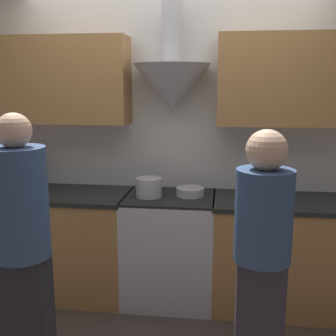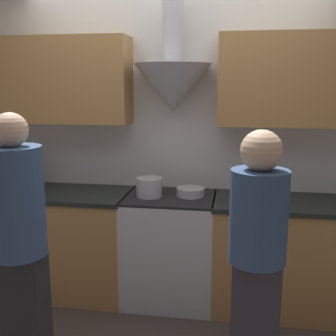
# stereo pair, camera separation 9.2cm
# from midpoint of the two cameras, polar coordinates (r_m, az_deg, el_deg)

# --- Properties ---
(ground_plane) EXTENTS (12.00, 12.00, 0.00)m
(ground_plane) POSITION_cam_midpoint_polar(r_m,az_deg,el_deg) (3.44, 0.20, -19.66)
(ground_plane) COLOR #423833
(wall_back) EXTENTS (8.40, 0.61, 2.60)m
(wall_back) POSITION_cam_midpoint_polar(r_m,az_deg,el_deg) (3.54, 1.00, 6.67)
(wall_back) COLOR white
(wall_back) RESTS_ON ground_plane
(counter_left) EXTENTS (1.50, 0.62, 0.89)m
(counter_left) POSITION_cam_midpoint_polar(r_m,az_deg,el_deg) (3.83, -15.69, -9.41)
(counter_left) COLOR #B27F47
(counter_left) RESTS_ON ground_plane
(counter_right) EXTENTS (1.26, 0.62, 0.89)m
(counter_right) POSITION_cam_midpoint_polar(r_m,az_deg,el_deg) (3.53, 17.30, -11.28)
(counter_right) COLOR #B27F47
(counter_right) RESTS_ON ground_plane
(stove_range) EXTENTS (0.72, 0.60, 0.89)m
(stove_range) POSITION_cam_midpoint_polar(r_m,az_deg,el_deg) (3.52, 1.03, -10.74)
(stove_range) COLOR silver
(stove_range) RESTS_ON ground_plane
(wine_bottle_3) EXTENTS (0.07, 0.07, 0.34)m
(wine_bottle_3) POSITION_cam_midpoint_polar(r_m,az_deg,el_deg) (3.91, -20.83, -0.50)
(wine_bottle_3) COLOR black
(wine_bottle_3) RESTS_ON counter_left
(wine_bottle_4) EXTENTS (0.08, 0.08, 0.34)m
(wine_bottle_4) POSITION_cam_midpoint_polar(r_m,az_deg,el_deg) (3.87, -19.83, -0.45)
(wine_bottle_4) COLOR black
(wine_bottle_4) RESTS_ON counter_left
(wine_bottle_5) EXTENTS (0.07, 0.07, 0.35)m
(wine_bottle_5) POSITION_cam_midpoint_polar(r_m,az_deg,el_deg) (3.83, -18.43, -0.40)
(wine_bottle_5) COLOR black
(wine_bottle_5) RESTS_ON counter_left
(wine_bottle_6) EXTENTS (0.08, 0.08, 0.31)m
(wine_bottle_6) POSITION_cam_midpoint_polar(r_m,az_deg,el_deg) (3.78, -17.15, -0.78)
(wine_bottle_6) COLOR black
(wine_bottle_6) RESTS_ON counter_left
(stock_pot) EXTENTS (0.21, 0.21, 0.15)m
(stock_pot) POSITION_cam_midpoint_polar(r_m,az_deg,el_deg) (3.35, -1.78, -2.62)
(stock_pot) COLOR silver
(stock_pot) RESTS_ON stove_range
(mixing_bowl) EXTENTS (0.22, 0.22, 0.07)m
(mixing_bowl) POSITION_cam_midpoint_polar(r_m,az_deg,el_deg) (3.39, 3.86, -3.24)
(mixing_bowl) COLOR silver
(mixing_bowl) RESTS_ON stove_range
(orange_fruit) EXTENTS (0.07, 0.07, 0.07)m
(orange_fruit) POSITION_cam_midpoint_polar(r_m,az_deg,el_deg) (3.57, 11.29, -2.64)
(orange_fruit) COLOR orange
(orange_fruit) RESTS_ON counter_right
(person_foreground_left) EXTENTS (0.32, 0.32, 1.63)m
(person_foreground_left) POSITION_cam_midpoint_polar(r_m,az_deg,el_deg) (2.53, -18.61, -9.49)
(person_foreground_left) COLOR #28282D
(person_foreground_left) RESTS_ON ground_plane
(person_foreground_right) EXTENTS (0.31, 0.31, 1.55)m
(person_foreground_right) POSITION_cam_midpoint_polar(r_m,az_deg,el_deg) (2.37, 13.06, -11.51)
(person_foreground_right) COLOR #38333D
(person_foreground_right) RESTS_ON ground_plane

